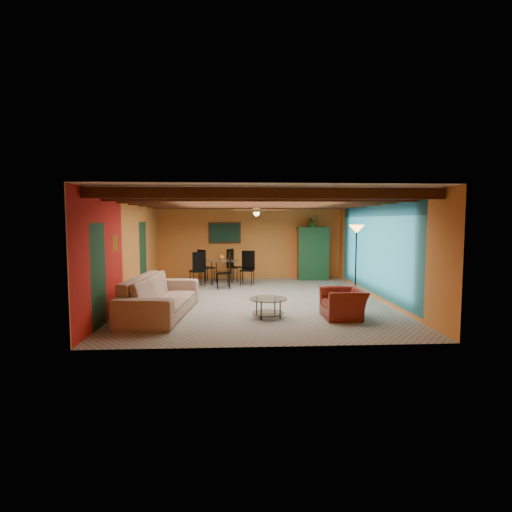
{
  "coord_description": "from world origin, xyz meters",
  "views": [
    {
      "loc": [
        -0.62,
        -10.66,
        2.1
      ],
      "look_at": [
        0.0,
        0.2,
        1.15
      ],
      "focal_mm": 28.86,
      "sensor_mm": 36.0,
      "label": 1
    }
  ],
  "objects": [
    {
      "name": "coffee_table",
      "position": [
        0.14,
        -1.92,
        0.21
      ],
      "size": [
        0.96,
        0.96,
        0.42
      ],
      "primitive_type": null,
      "rotation": [
        0.0,
        0.0,
        0.17
      ],
      "color": "silver",
      "rests_on": "ground"
    },
    {
      "name": "sofa",
      "position": [
        -2.22,
        -1.55,
        0.43
      ],
      "size": [
        1.44,
        3.07,
        0.87
      ],
      "primitive_type": "imported",
      "rotation": [
        0.0,
        0.0,
        1.47
      ],
      "color": "#9A7463",
      "rests_on": "ground"
    },
    {
      "name": "armoire",
      "position": [
        2.2,
        3.7,
        0.9
      ],
      "size": [
        1.05,
        0.56,
        1.8
      ],
      "primitive_type": "cube",
      "rotation": [
        0.0,
        0.0,
        -0.05
      ],
      "color": "brown",
      "rests_on": "ground"
    },
    {
      "name": "vase",
      "position": [
        -0.97,
        2.72,
        1.22
      ],
      "size": [
        0.24,
        0.24,
        0.19
      ],
      "primitive_type": "imported",
      "rotation": [
        0.0,
        0.0,
        0.32
      ],
      "color": "orange",
      "rests_on": "dining_table"
    },
    {
      "name": "painting",
      "position": [
        -0.9,
        3.96,
        1.65
      ],
      "size": [
        1.05,
        0.03,
        0.65
      ],
      "primitive_type": "cube",
      "color": "black",
      "rests_on": "wall_back"
    },
    {
      "name": "ceiling_fan",
      "position": [
        0.0,
        0.0,
        2.36
      ],
      "size": [
        1.5,
        1.5,
        0.44
      ],
      "primitive_type": null,
      "color": "#472614",
      "rests_on": "ceiling"
    },
    {
      "name": "potted_plant",
      "position": [
        2.2,
        3.7,
        2.04
      ],
      "size": [
        0.53,
        0.5,
        0.47
      ],
      "primitive_type": "imported",
      "rotation": [
        0.0,
        0.0,
        0.39
      ],
      "color": "#26661E",
      "rests_on": "armoire"
    },
    {
      "name": "armchair",
      "position": [
        1.75,
        -2.07,
        0.32
      ],
      "size": [
        0.86,
        0.98,
        0.63
      ],
      "primitive_type": "imported",
      "rotation": [
        0.0,
        0.0,
        -1.56
      ],
      "color": "maroon",
      "rests_on": "ground"
    },
    {
      "name": "floor_lamp",
      "position": [
        2.65,
        0.03,
        0.99
      ],
      "size": [
        0.46,
        0.46,
        1.98
      ],
      "primitive_type": null,
      "rotation": [
        0.0,
        0.0,
        0.17
      ],
      "color": "black",
      "rests_on": "ground"
    },
    {
      "name": "room",
      "position": [
        0.0,
        0.11,
        2.36
      ],
      "size": [
        6.52,
        8.01,
        2.71
      ],
      "color": "gray",
      "rests_on": "ground"
    },
    {
      "name": "dining_table",
      "position": [
        -0.97,
        2.72,
        0.56
      ],
      "size": [
        2.6,
        2.6,
        1.12
      ],
      "primitive_type": null,
      "rotation": [
        0.0,
        0.0,
        -0.24
      ],
      "color": "silver",
      "rests_on": "ground"
    }
  ]
}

